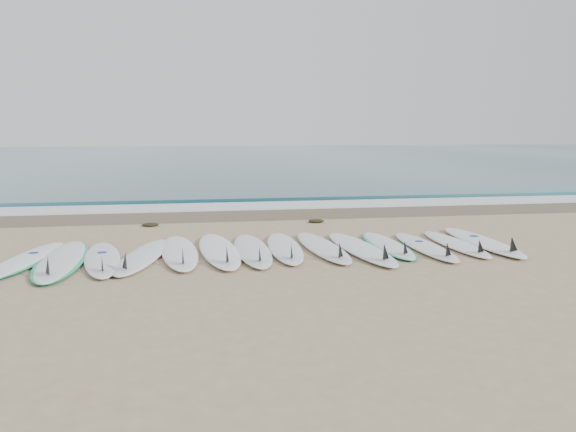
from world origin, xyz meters
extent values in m
plane|color=tan|center=(0.00, 0.00, 0.00)|extent=(120.00, 120.00, 0.00)
cube|color=#285D68|center=(0.00, 32.50, 0.01)|extent=(120.00, 55.00, 0.03)
cube|color=brown|center=(0.00, 4.10, 0.01)|extent=(120.00, 1.80, 0.01)
cube|color=silver|center=(0.00, 5.50, 0.02)|extent=(120.00, 1.40, 0.04)
cube|color=#285D68|center=(0.00, 7.00, 0.05)|extent=(120.00, 1.00, 0.10)
ellipsoid|color=white|center=(-3.72, -0.03, 0.04)|extent=(0.91, 2.59, 0.08)
ellipsoid|color=#15B370|center=(-3.72, -0.03, 0.04)|extent=(1.00, 2.62, 0.06)
cylinder|color=navy|center=(-3.68, 0.22, 0.09)|extent=(0.17, 0.17, 0.01)
ellipsoid|color=silver|center=(-3.19, -0.16, 0.05)|extent=(0.74, 2.85, 0.09)
ellipsoid|color=#15B370|center=(-3.19, -0.16, 0.04)|extent=(0.84, 2.88, 0.07)
cone|color=black|center=(-3.13, -1.19, 0.21)|extent=(0.26, 0.31, 0.30)
ellipsoid|color=silver|center=(-2.60, -0.17, 0.04)|extent=(0.91, 2.59, 0.08)
cone|color=black|center=(-2.46, -1.08, 0.19)|extent=(0.25, 0.30, 0.27)
cylinder|color=navy|center=(-2.64, 0.08, 0.09)|extent=(0.17, 0.17, 0.01)
ellipsoid|color=silver|center=(-2.00, -0.09, 0.04)|extent=(0.96, 2.63, 0.08)
cone|color=black|center=(-2.16, -1.02, 0.20)|extent=(0.26, 0.31, 0.27)
ellipsoid|color=white|center=(-1.46, 0.12, 0.05)|extent=(0.77, 2.75, 0.09)
cone|color=black|center=(-1.38, -0.87, 0.21)|extent=(0.25, 0.31, 0.29)
ellipsoid|color=white|center=(-0.83, 0.14, 0.05)|extent=(0.79, 2.88, 0.09)
cone|color=black|center=(-0.76, -0.90, 0.22)|extent=(0.26, 0.32, 0.30)
ellipsoid|color=white|center=(-0.29, 0.08, 0.05)|extent=(0.58, 2.67, 0.09)
cone|color=black|center=(-0.28, -0.89, 0.20)|extent=(0.23, 0.29, 0.28)
ellipsoid|color=white|center=(0.25, 0.18, 0.04)|extent=(0.66, 2.60, 0.08)
cone|color=black|center=(0.21, -0.76, 0.20)|extent=(0.23, 0.28, 0.27)
ellipsoid|color=white|center=(0.88, 0.12, 0.05)|extent=(0.70, 2.65, 0.08)
cone|color=black|center=(0.93, -0.84, 0.20)|extent=(0.24, 0.29, 0.28)
ellipsoid|color=white|center=(1.47, -0.10, 0.05)|extent=(0.78, 2.83, 0.09)
cone|color=black|center=(1.54, -1.12, 0.21)|extent=(0.26, 0.31, 0.30)
ellipsoid|color=white|center=(2.02, 0.12, 0.04)|extent=(0.53, 2.35, 0.08)
ellipsoid|color=#15B370|center=(2.02, 0.12, 0.04)|extent=(0.61, 2.37, 0.05)
cone|color=black|center=(2.00, -0.74, 0.18)|extent=(0.20, 0.25, 0.25)
ellipsoid|color=white|center=(2.58, -0.11, 0.04)|extent=(0.53, 2.44, 0.08)
cone|color=black|center=(2.58, -1.01, 0.18)|extent=(0.21, 0.26, 0.26)
cylinder|color=navy|center=(2.59, 0.12, 0.08)|extent=(0.14, 0.14, 0.01)
ellipsoid|color=white|center=(3.19, 0.02, 0.04)|extent=(0.50, 2.37, 0.08)
cone|color=black|center=(3.19, -0.84, 0.18)|extent=(0.20, 0.25, 0.25)
ellipsoid|color=white|center=(3.72, 0.09, 0.05)|extent=(0.62, 2.76, 0.09)
cone|color=black|center=(3.70, -0.92, 0.21)|extent=(0.24, 0.30, 0.29)
cylinder|color=navy|center=(3.72, 0.35, 0.09)|extent=(0.16, 0.16, 0.01)
ellipsoid|color=black|center=(-2.12, 2.93, 0.03)|extent=(0.35, 0.27, 0.07)
ellipsoid|color=black|center=(1.37, 2.83, 0.03)|extent=(0.34, 0.27, 0.07)
camera|label=1|loc=(-1.19, -8.82, 1.98)|focal=35.00mm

